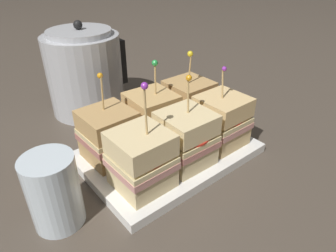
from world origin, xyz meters
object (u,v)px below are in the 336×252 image
Objects in this scene: sandwich_front_left at (141,160)px; sandwich_back_left at (109,135)px; sandwich_back_right at (189,103)px; drinking_glass at (54,191)px; sandwich_front_right at (222,121)px; kettle_steel at (85,73)px; serving_platter at (168,152)px; sandwich_back_center at (153,117)px; sandwich_front_center at (185,139)px.

sandwich_front_left reaches higher than sandwich_back_left.
sandwich_back_right is 0.33m from drinking_glass.
sandwich_front_right is 0.10m from sandwich_back_right.
sandwich_back_right is 0.26m from kettle_steel.
serving_platter is at bearing -85.25° from kettle_steel.
sandwich_front_right is 1.38× the size of drinking_glass.
serving_platter is 0.12m from sandwich_back_right.
kettle_steel is at bearing 72.36° from sandwich_back_left.
kettle_steel reaches higher than sandwich_back_center.
kettle_steel reaches higher than drinking_glass.
sandwich_front_center is 0.33m from kettle_steel.
sandwich_front_left reaches higher than sandwich_back_center.
serving_platter is at bearing 154.01° from sandwich_front_right.
kettle_steel is at bearing 109.94° from sandwich_front_right.
sandwich_back_center is (-0.09, 0.10, 0.00)m from sandwich_front_right.
kettle_steel is (-0.12, 0.23, 0.03)m from sandwich_back_right.
sandwich_front_center is 1.04× the size of sandwich_front_right.
sandwich_front_right is (0.19, 0.00, -0.00)m from sandwich_front_left.
sandwich_back_right is 0.76× the size of kettle_steel.
serving_platter is 1.97× the size of sandwich_back_left.
sandwich_front_left is 1.09× the size of sandwich_back_right.
sandwich_back_center and sandwich_back_right have the same top height.
serving_platter is 2.78× the size of drinking_glass.
sandwich_back_center is at bearing 87.96° from serving_platter.
sandwich_back_right is (0.00, 0.10, 0.00)m from sandwich_front_right.
sandwich_front_right is 0.13m from sandwich_back_center.
sandwich_front_left is 1.11× the size of sandwich_back_left.
sandwich_back_left is at bearing 153.27° from sandwich_front_right.
sandwich_back_right is at bearing 44.29° from sandwich_front_center.
sandwich_back_right reaches higher than drinking_glass.
sandwich_back_right is at bearing -0.31° from sandwich_back_center.
drinking_glass is (-0.22, 0.03, -0.01)m from sandwich_front_center.
drinking_glass is at bearing 172.72° from sandwich_front_center.
drinking_glass is (-0.32, 0.03, -0.01)m from sandwich_front_right.
sandwich_front_left is 0.22m from sandwich_back_right.
sandwich_front_left reaches higher than drinking_glass.
sandwich_front_right is at bearing -25.99° from serving_platter.
sandwich_back_center is (0.00, 0.10, 0.00)m from sandwich_front_center.
sandwich_back_left is 0.25m from kettle_steel.
kettle_steel reaches higher than sandwich_front_left.
sandwich_back_center is at bearing 87.57° from sandwich_front_center.
sandwich_back_right is at bearing 12.08° from drinking_glass.
sandwich_front_left is at bearing -89.43° from sandwich_back_left.
drinking_glass is at bearing -162.95° from sandwich_back_center.
sandwich_front_left is 0.09m from sandwich_front_center.
sandwich_front_right is (0.10, 0.00, -0.00)m from sandwich_front_center.
sandwich_back_right is 1.43× the size of drinking_glass.
kettle_steel is (-0.02, 0.28, 0.09)m from serving_platter.
serving_platter is 0.12m from sandwich_front_right.
sandwich_back_right is at bearing 27.14° from sandwich_front_left.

